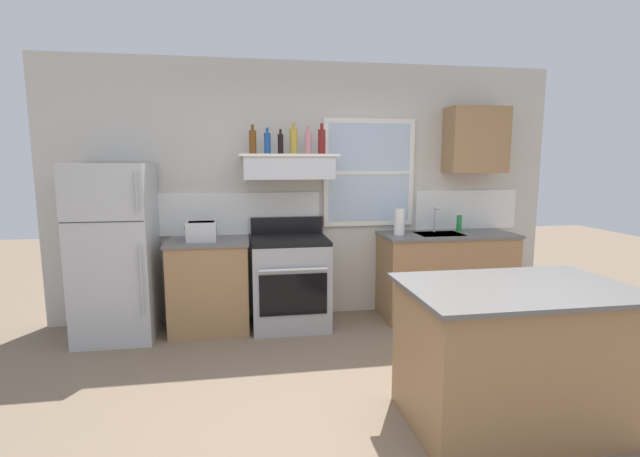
% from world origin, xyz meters
% --- Properties ---
extents(ground_plane, '(16.00, 16.00, 0.00)m').
position_xyz_m(ground_plane, '(0.00, 0.00, 0.00)').
color(ground_plane, '#7A6651').
extents(back_wall, '(5.40, 0.11, 2.70)m').
position_xyz_m(back_wall, '(0.03, 2.23, 1.35)').
color(back_wall, beige).
rests_on(back_wall, ground_plane).
extents(refrigerator, '(0.70, 0.72, 1.66)m').
position_xyz_m(refrigerator, '(-1.90, 1.84, 0.83)').
color(refrigerator, '#B7BABC').
rests_on(refrigerator, ground_plane).
extents(counter_left_of_stove, '(0.79, 0.63, 0.91)m').
position_xyz_m(counter_left_of_stove, '(-1.05, 1.90, 0.46)').
color(counter_left_of_stove, '#9E754C').
rests_on(counter_left_of_stove, ground_plane).
extents(toaster, '(0.30, 0.20, 0.19)m').
position_xyz_m(toaster, '(-1.10, 1.82, 1.01)').
color(toaster, silver).
rests_on(toaster, counter_left_of_stove).
extents(stove_range, '(0.76, 0.69, 1.09)m').
position_xyz_m(stove_range, '(-0.25, 1.86, 0.46)').
color(stove_range, '#9EA0A5').
rests_on(stove_range, ground_plane).
extents(range_hood_shelf, '(0.96, 0.52, 0.24)m').
position_xyz_m(range_hood_shelf, '(-0.25, 1.96, 1.62)').
color(range_hood_shelf, silver).
extents(bottle_amber_wine, '(0.07, 0.07, 0.29)m').
position_xyz_m(bottle_amber_wine, '(-0.59, 1.98, 1.87)').
color(bottle_amber_wine, brown).
rests_on(bottle_amber_wine, range_hood_shelf).
extents(bottle_blue_liqueur, '(0.07, 0.07, 0.25)m').
position_xyz_m(bottle_blue_liqueur, '(-0.45, 1.96, 1.85)').
color(bottle_blue_liqueur, '#1E478C').
rests_on(bottle_blue_liqueur, range_hood_shelf).
extents(bottle_balsamic_dark, '(0.06, 0.06, 0.24)m').
position_xyz_m(bottle_balsamic_dark, '(-0.32, 1.94, 1.85)').
color(bottle_balsamic_dark, black).
rests_on(bottle_balsamic_dark, range_hood_shelf).
extents(bottle_champagne_gold_foil, '(0.08, 0.08, 0.31)m').
position_xyz_m(bottle_champagne_gold_foil, '(-0.19, 1.96, 1.87)').
color(bottle_champagne_gold_foil, '#B29333').
rests_on(bottle_champagne_gold_foil, range_hood_shelf).
extents(bottle_rose_pink, '(0.07, 0.07, 0.28)m').
position_xyz_m(bottle_rose_pink, '(-0.04, 1.97, 1.86)').
color(bottle_rose_pink, '#C67F84').
rests_on(bottle_rose_pink, range_hood_shelf).
extents(bottle_red_label_wine, '(0.07, 0.07, 0.30)m').
position_xyz_m(bottle_red_label_wine, '(0.09, 1.96, 1.87)').
color(bottle_red_label_wine, maroon).
rests_on(bottle_red_label_wine, range_hood_shelf).
extents(counter_right_with_sink, '(1.43, 0.63, 0.91)m').
position_xyz_m(counter_right_with_sink, '(1.45, 1.90, 0.46)').
color(counter_right_with_sink, '#9E754C').
rests_on(counter_right_with_sink, ground_plane).
extents(sink_faucet, '(0.03, 0.17, 0.28)m').
position_xyz_m(sink_faucet, '(1.35, 2.00, 1.08)').
color(sink_faucet, silver).
rests_on(sink_faucet, counter_right_with_sink).
extents(paper_towel_roll, '(0.11, 0.11, 0.27)m').
position_xyz_m(paper_towel_roll, '(0.91, 1.90, 1.04)').
color(paper_towel_roll, white).
rests_on(paper_towel_roll, counter_right_with_sink).
extents(dish_soap_bottle, '(0.06, 0.06, 0.18)m').
position_xyz_m(dish_soap_bottle, '(1.63, 2.00, 1.00)').
color(dish_soap_bottle, '#268C3F').
rests_on(dish_soap_bottle, counter_right_with_sink).
extents(kitchen_island, '(1.40, 0.90, 0.91)m').
position_xyz_m(kitchen_island, '(0.98, -0.12, 0.46)').
color(kitchen_island, '#9E754C').
rests_on(kitchen_island, ground_plane).
extents(upper_cabinet_right, '(0.64, 0.32, 0.70)m').
position_xyz_m(upper_cabinet_right, '(1.80, 2.04, 1.90)').
color(upper_cabinet_right, '#9E754C').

